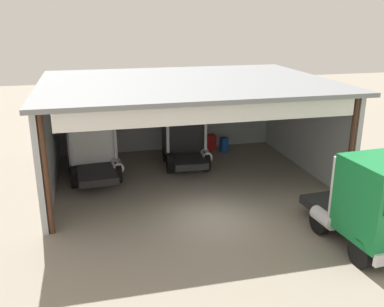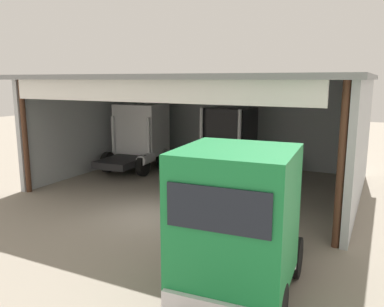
{
  "view_description": "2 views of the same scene",
  "coord_description": "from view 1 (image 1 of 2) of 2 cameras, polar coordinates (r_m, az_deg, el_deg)",
  "views": [
    {
      "loc": [
        -4.85,
        -16.37,
        8.58
      ],
      "look_at": [
        0.0,
        3.6,
        1.79
      ],
      "focal_mm": 40.01,
      "sensor_mm": 36.0,
      "label": 1
    },
    {
      "loc": [
        7.8,
        -11.97,
        5.14
      ],
      "look_at": [
        0.0,
        3.6,
        1.79
      ],
      "focal_mm": 36.28,
      "sensor_mm": 36.0,
      "label": 2
    }
  ],
  "objects": [
    {
      "name": "ground_plane",
      "position": [
        19.11,
        2.58,
        -8.43
      ],
      "size": [
        80.0,
        80.0,
        0.0
      ],
      "primitive_type": "plane",
      "color": "gray",
      "rests_on": "ground"
    },
    {
      "name": "workshop_shed",
      "position": [
        23.44,
        -1.41,
        6.28
      ],
      "size": [
        14.55,
        11.07,
        5.32
      ],
      "color": "#ADB2B7",
      "rests_on": "ground"
    },
    {
      "name": "truck_white_center_right_bay",
      "position": [
        23.9,
        -13.21,
        1.65
      ],
      "size": [
        2.94,
        5.04,
        3.73
      ],
      "rotation": [
        0.0,
        0.0,
        0.07
      ],
      "color": "white",
      "rests_on": "ground"
    },
    {
      "name": "truck_black_left_bay",
      "position": [
        24.95,
        -1.0,
        2.74
      ],
      "size": [
        2.64,
        4.29,
        3.69
      ],
      "rotation": [
        0.0,
        0.0,
        -0.06
      ],
      "color": "black",
      "rests_on": "ground"
    },
    {
      "name": "truck_green_center_left_bay",
      "position": [
        17.1,
        23.19,
        -6.16
      ],
      "size": [
        2.81,
        5.37,
        3.71
      ],
      "rotation": [
        0.0,
        0.0,
        3.21
      ],
      "color": "#197F3D",
      "rests_on": "ground"
    },
    {
      "name": "oil_drum",
      "position": [
        27.74,
        4.31,
        1.2
      ],
      "size": [
        0.58,
        0.58,
        0.92
      ],
      "primitive_type": "cylinder",
      "color": "#194CB2",
      "rests_on": "ground"
    },
    {
      "name": "tool_cart",
      "position": [
        28.02,
        2.19,
        1.5
      ],
      "size": [
        0.9,
        0.6,
        1.0
      ],
      "primitive_type": "cube",
      "color": "red",
      "rests_on": "ground"
    }
  ]
}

